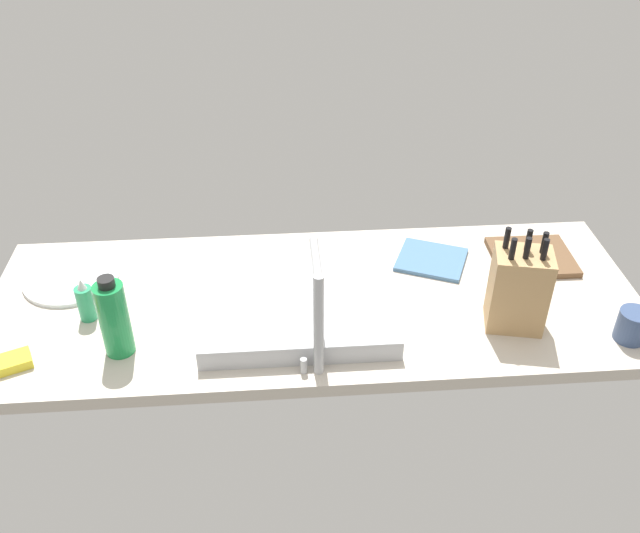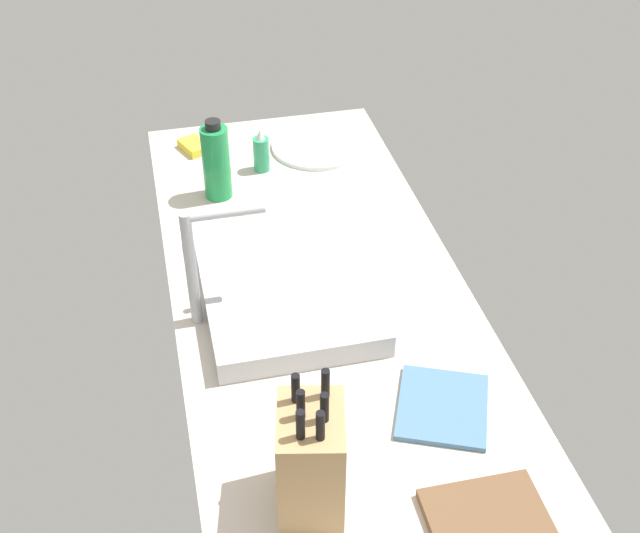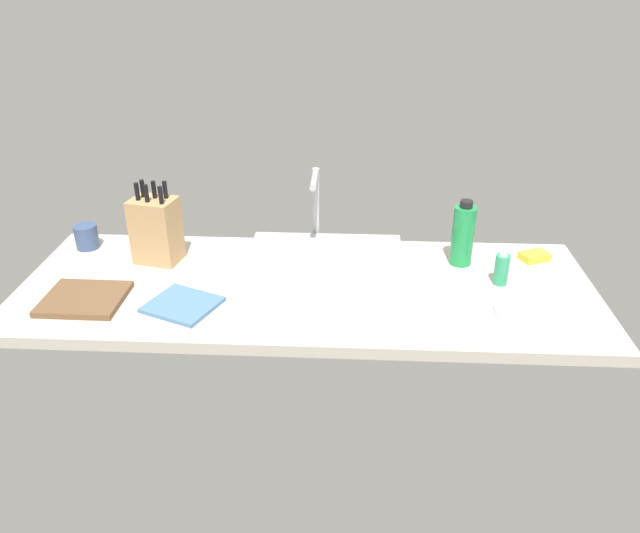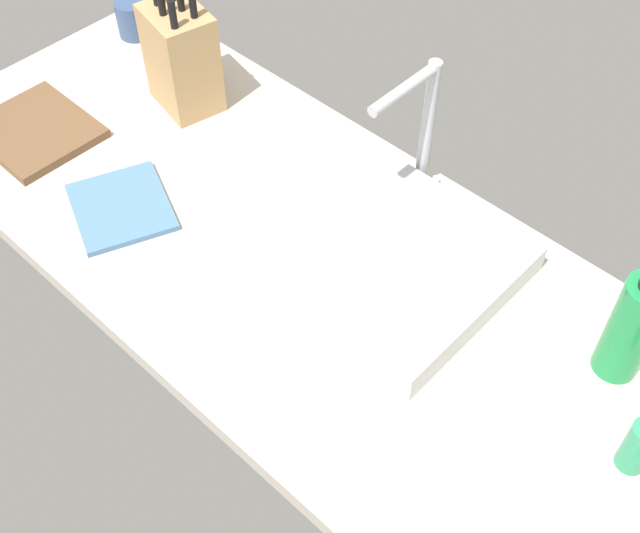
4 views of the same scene
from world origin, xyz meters
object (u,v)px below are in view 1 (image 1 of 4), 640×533
(cutting_board, at_px, (532,257))
(soap_bottle, at_px, (86,302))
(coffee_mug, at_px, (632,326))
(water_bottle, at_px, (114,318))
(knife_block, at_px, (519,289))
(sink_basin, at_px, (297,310))
(dinner_plate, at_px, (72,278))
(dish_towel, at_px, (431,260))
(dish_sponge, at_px, (11,362))
(faucet, at_px, (317,310))

(cutting_board, bearing_deg, soap_bottle, 8.04)
(coffee_mug, bearing_deg, water_bottle, -2.33)
(knife_block, relative_size, water_bottle, 1.23)
(knife_block, height_order, cutting_board, knife_block)
(sink_basin, xyz_separation_m, soap_bottle, (0.53, -0.04, 0.03))
(dinner_plate, bearing_deg, dish_towel, -179.32)
(dish_towel, height_order, coffee_mug, coffee_mug)
(dinner_plate, bearing_deg, coffee_mug, 166.06)
(dinner_plate, xyz_separation_m, coffee_mug, (-1.43, 0.35, 0.03))
(knife_block, relative_size, dish_towel, 1.44)
(sink_basin, xyz_separation_m, dish_sponge, (0.68, 0.13, -0.02))
(sink_basin, distance_m, coffee_mug, 0.82)
(coffee_mug, relative_size, dish_sponge, 0.91)
(cutting_board, distance_m, soap_bottle, 1.23)
(faucet, relative_size, dish_towel, 1.48)
(cutting_board, bearing_deg, dish_sponge, 14.01)
(coffee_mug, bearing_deg, sink_basin, -9.82)
(sink_basin, bearing_deg, dinner_plate, -19.17)
(dish_towel, xyz_separation_m, dish_sponge, (1.07, 0.35, 0.01))
(faucet, bearing_deg, dinner_plate, -30.91)
(dinner_plate, relative_size, coffee_mug, 3.18)
(knife_block, height_order, coffee_mug, knife_block)
(dinner_plate, distance_m, dish_sponge, 0.35)
(water_bottle, bearing_deg, dinner_plate, -59.08)
(soap_bottle, relative_size, water_bottle, 0.57)
(soap_bottle, bearing_deg, cutting_board, -171.96)
(sink_basin, height_order, water_bottle, water_bottle)
(sink_basin, relative_size, dinner_plate, 1.86)
(sink_basin, xyz_separation_m, dinner_plate, (0.61, -0.21, -0.02))
(dish_sponge, bearing_deg, sink_basin, -169.36)
(water_bottle, distance_m, dish_sponge, 0.26)
(knife_block, bearing_deg, dish_sponge, 15.39)
(faucet, distance_m, dish_sponge, 0.74)
(cutting_board, xyz_separation_m, coffee_mug, (-0.13, 0.35, 0.03))
(sink_basin, bearing_deg, water_bottle, 11.74)
(sink_basin, xyz_separation_m, coffee_mug, (-0.81, 0.14, 0.01))
(dish_towel, bearing_deg, dish_sponge, 18.19)
(dish_towel, bearing_deg, soap_bottle, 11.27)
(knife_block, relative_size, soap_bottle, 2.17)
(sink_basin, height_order, dish_sponge, sink_basin)
(knife_block, xyz_separation_m, dish_sponge, (1.22, 0.07, -0.10))
(knife_block, xyz_separation_m, coffee_mug, (-0.27, 0.08, -0.07))
(knife_block, distance_m, water_bottle, 0.98)
(cutting_board, relative_size, soap_bottle, 1.84)
(coffee_mug, xyz_separation_m, dish_sponge, (1.49, -0.01, -0.03))
(soap_bottle, height_order, dinner_plate, soap_bottle)
(sink_basin, distance_m, dinner_plate, 0.65)
(faucet, height_order, coffee_mug, faucet)
(water_bottle, bearing_deg, dish_sponge, 8.68)
(water_bottle, height_order, coffee_mug, water_bottle)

